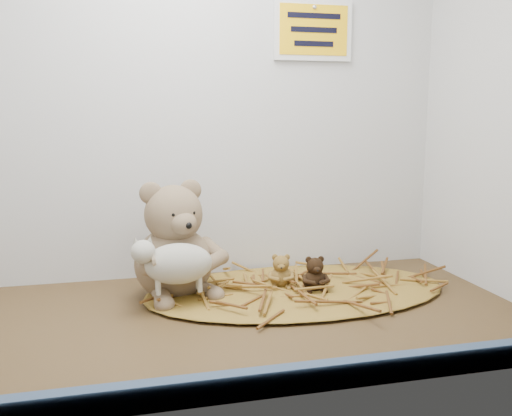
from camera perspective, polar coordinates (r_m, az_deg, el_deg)
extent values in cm
cube|color=#402E16|center=(104.46, -5.10, -11.14)|extent=(120.00, 60.00, 0.40)
cube|color=silver|center=(127.64, -7.58, 13.17)|extent=(120.00, 0.40, 90.00)
cube|color=#3A506E|center=(77.78, -1.63, -17.28)|extent=(119.28, 2.20, 3.60)
ellipsoid|color=brown|center=(119.05, 4.16, -8.17)|extent=(63.09, 36.63, 1.22)
cube|color=#EAAC0B|center=(134.85, 5.73, 17.28)|extent=(16.00, 1.20, 11.00)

